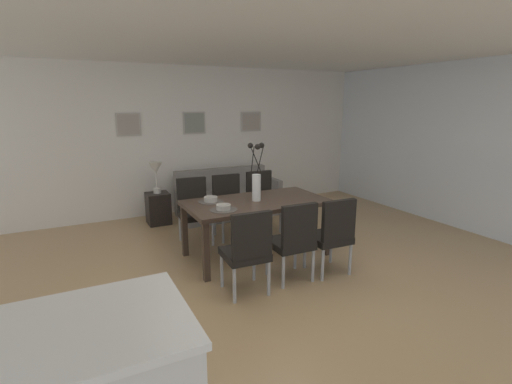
{
  "coord_description": "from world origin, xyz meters",
  "views": [
    {
      "loc": [
        -1.91,
        -3.42,
        1.95
      ],
      "look_at": [
        0.38,
        1.06,
        0.77
      ],
      "focal_mm": 26.43,
      "sensor_mm": 36.0,
      "label": 1
    }
  ],
  "objects_px": {
    "dining_table": "(256,206)",
    "sofa": "(228,199)",
    "dining_chair_mid_left": "(332,232)",
    "table_lamp": "(156,171)",
    "dining_chair_mid_right": "(262,198)",
    "centerpiece_vase": "(256,179)",
    "side_table": "(158,208)",
    "dining_chair_near_right": "(194,207)",
    "dining_chair_far_right": "(229,203)",
    "dining_chair_near_left": "(248,248)",
    "dining_chair_far_left": "(294,238)",
    "framed_picture_left": "(128,124)",
    "framed_picture_center": "(194,123)",
    "framed_picture_right": "(251,122)",
    "bowl_near_left": "(223,207)",
    "bowl_near_right": "(211,199)"
  },
  "relations": [
    {
      "from": "dining_chair_near_left",
      "to": "framed_picture_right",
      "type": "bearing_deg",
      "value": 63.15
    },
    {
      "from": "centerpiece_vase",
      "to": "side_table",
      "type": "distance_m",
      "value": 2.24
    },
    {
      "from": "dining_chair_near_left",
      "to": "sofa",
      "type": "height_order",
      "value": "dining_chair_near_left"
    },
    {
      "from": "side_table",
      "to": "framed_picture_center",
      "type": "xyz_separation_m",
      "value": [
        0.84,
        0.52,
        1.35
      ]
    },
    {
      "from": "centerpiece_vase",
      "to": "dining_chair_far_right",
      "type": "bearing_deg",
      "value": 91.76
    },
    {
      "from": "dining_table",
      "to": "dining_chair_near_left",
      "type": "height_order",
      "value": "dining_chair_near_left"
    },
    {
      "from": "bowl_near_left",
      "to": "table_lamp",
      "type": "relative_size",
      "value": 0.33
    },
    {
      "from": "dining_chair_far_left",
      "to": "framed_picture_left",
      "type": "xyz_separation_m",
      "value": [
        -1.16,
        3.3,
        1.1
      ]
    },
    {
      "from": "table_lamp",
      "to": "dining_chair_near_right",
      "type": "bearing_deg",
      "value": -75.59
    },
    {
      "from": "dining_chair_far_right",
      "to": "sofa",
      "type": "relative_size",
      "value": 0.53
    },
    {
      "from": "dining_chair_near_left",
      "to": "bowl_near_left",
      "type": "relative_size",
      "value": 5.41
    },
    {
      "from": "sofa",
      "to": "framed_picture_center",
      "type": "xyz_separation_m",
      "value": [
        -0.39,
        0.55,
        1.33
      ]
    },
    {
      "from": "sofa",
      "to": "framed_picture_left",
      "type": "bearing_deg",
      "value": 160.22
    },
    {
      "from": "sofa",
      "to": "table_lamp",
      "type": "bearing_deg",
      "value": 178.59
    },
    {
      "from": "bowl_near_left",
      "to": "framed_picture_center",
      "type": "bearing_deg",
      "value": 78.53
    },
    {
      "from": "dining_chair_near_right",
      "to": "framed_picture_center",
      "type": "height_order",
      "value": "framed_picture_center"
    },
    {
      "from": "dining_chair_mid_right",
      "to": "sofa",
      "type": "distance_m",
      "value": 1.05
    },
    {
      "from": "framed_picture_center",
      "to": "dining_table",
      "type": "bearing_deg",
      "value": -90.0
    },
    {
      "from": "framed_picture_right",
      "to": "centerpiece_vase",
      "type": "bearing_deg",
      "value": -114.82
    },
    {
      "from": "sofa",
      "to": "framed_picture_left",
      "type": "xyz_separation_m",
      "value": [
        -1.52,
        0.55,
        1.33
      ]
    },
    {
      "from": "dining_chair_mid_left",
      "to": "dining_table",
      "type": "bearing_deg",
      "value": 119.69
    },
    {
      "from": "bowl_near_left",
      "to": "framed_picture_center",
      "type": "height_order",
      "value": "framed_picture_center"
    },
    {
      "from": "dining_chair_near_right",
      "to": "sofa",
      "type": "xyz_separation_m",
      "value": [
        0.95,
        1.05,
        -0.23
      ]
    },
    {
      "from": "dining_chair_mid_left",
      "to": "bowl_near_left",
      "type": "xyz_separation_m",
      "value": [
        -1.05,
        0.69,
        0.27
      ]
    },
    {
      "from": "dining_chair_far_right",
      "to": "dining_chair_far_left",
      "type": "bearing_deg",
      "value": -88.28
    },
    {
      "from": "dining_chair_mid_left",
      "to": "table_lamp",
      "type": "distance_m",
      "value": 3.16
    },
    {
      "from": "framed_picture_left",
      "to": "framed_picture_center",
      "type": "xyz_separation_m",
      "value": [
        1.13,
        -0.0,
        0.0
      ]
    },
    {
      "from": "dining_table",
      "to": "framed_picture_left",
      "type": "height_order",
      "value": "framed_picture_left"
    },
    {
      "from": "dining_chair_far_left",
      "to": "sofa",
      "type": "relative_size",
      "value": 0.53
    },
    {
      "from": "dining_chair_near_left",
      "to": "sofa",
      "type": "bearing_deg",
      "value": 71.2
    },
    {
      "from": "framed_picture_center",
      "to": "dining_chair_mid_left",
      "type": "bearing_deg",
      "value": -81.27
    },
    {
      "from": "dining_chair_far_right",
      "to": "dining_chair_mid_right",
      "type": "bearing_deg",
      "value": 3.91
    },
    {
      "from": "dining_chair_mid_right",
      "to": "side_table",
      "type": "height_order",
      "value": "dining_chair_mid_right"
    },
    {
      "from": "dining_chair_near_left",
      "to": "dining_chair_near_right",
      "type": "bearing_deg",
      "value": 90.0
    },
    {
      "from": "dining_chair_near_left",
      "to": "framed_picture_right",
      "type": "distance_m",
      "value": 3.91
    },
    {
      "from": "dining_chair_near_left",
      "to": "framed_picture_left",
      "type": "distance_m",
      "value": 3.57
    },
    {
      "from": "framed_picture_center",
      "to": "framed_picture_right",
      "type": "distance_m",
      "value": 1.13
    },
    {
      "from": "dining_chair_far_right",
      "to": "dining_chair_mid_left",
      "type": "distance_m",
      "value": 1.84
    },
    {
      "from": "dining_chair_mid_right",
      "to": "framed_picture_left",
      "type": "relative_size",
      "value": 2.33
    },
    {
      "from": "dining_chair_near_right",
      "to": "dining_chair_far_right",
      "type": "height_order",
      "value": "same"
    },
    {
      "from": "dining_table",
      "to": "dining_chair_near_right",
      "type": "height_order",
      "value": "dining_chair_near_right"
    },
    {
      "from": "side_table",
      "to": "framed_picture_center",
      "type": "relative_size",
      "value": 1.28
    },
    {
      "from": "dining_chair_mid_left",
      "to": "framed_picture_center",
      "type": "bearing_deg",
      "value": 98.73
    },
    {
      "from": "bowl_near_left",
      "to": "sofa",
      "type": "xyz_separation_m",
      "value": [
        0.93,
        2.11,
        -0.5
      ]
    },
    {
      "from": "dining_chair_far_left",
      "to": "table_lamp",
      "type": "height_order",
      "value": "table_lamp"
    },
    {
      "from": "centerpiece_vase",
      "to": "framed_picture_left",
      "type": "xyz_separation_m",
      "value": [
        -1.13,
        2.45,
        0.59
      ]
    },
    {
      "from": "dining_table",
      "to": "sofa",
      "type": "bearing_deg",
      "value": 78.37
    },
    {
      "from": "dining_chair_near_right",
      "to": "dining_chair_far_right",
      "type": "distance_m",
      "value": 0.54
    },
    {
      "from": "dining_chair_mid_right",
      "to": "table_lamp",
      "type": "relative_size",
      "value": 1.8
    },
    {
      "from": "dining_chair_near_right",
      "to": "bowl_near_right",
      "type": "xyz_separation_m",
      "value": [
        0.02,
        -0.64,
        0.27
      ]
    }
  ]
}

